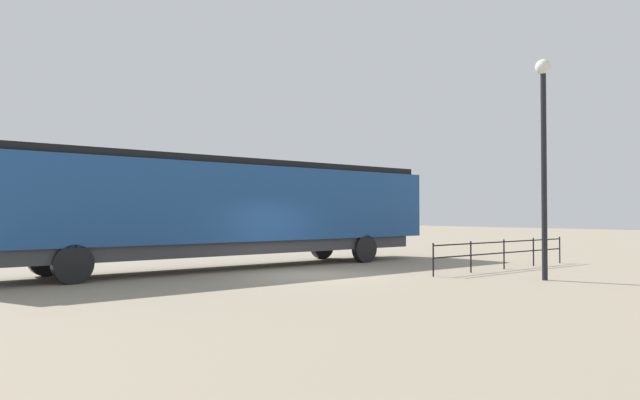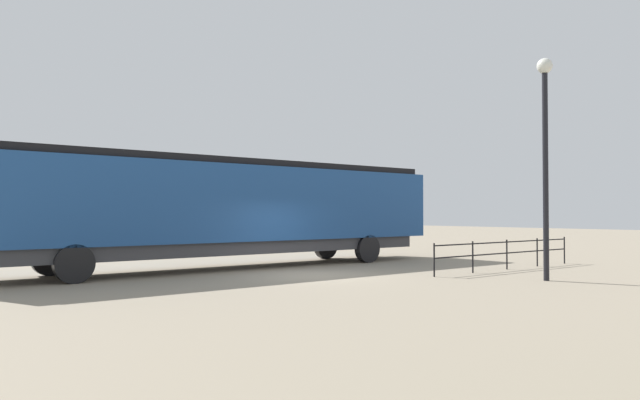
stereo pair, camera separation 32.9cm
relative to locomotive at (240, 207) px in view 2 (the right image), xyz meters
The scene contains 4 objects.
ground_plane 4.26m from the locomotive, ahead, with size 120.00×120.00×0.00m, color gray.
locomotive is the anchor object (origin of this frame).
lamp_post 10.55m from the locomotive, 28.00° to the left, with size 0.45×0.45×6.50m.
platform_fence 9.57m from the locomotive, 47.14° to the left, with size 0.05×7.71×1.04m.
Camera 2 is at (14.76, -11.36, 1.96)m, focal length 32.91 mm.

